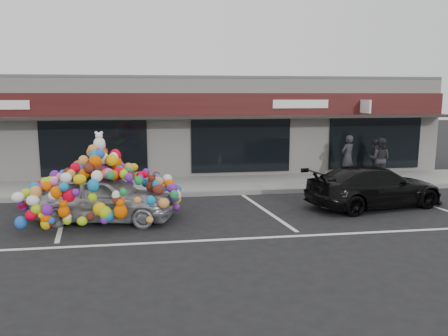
{
  "coord_description": "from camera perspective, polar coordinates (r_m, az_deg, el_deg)",
  "views": [
    {
      "loc": [
        -0.37,
        -12.51,
        3.52
      ],
      "look_at": [
        1.67,
        1.4,
        1.17
      ],
      "focal_mm": 35.0,
      "sensor_mm": 36.0,
      "label": 1
    }
  ],
  "objects": [
    {
      "name": "black_sedan",
      "position": [
        14.65,
        19.05,
        -2.31
      ],
      "size": [
        2.65,
        4.76,
        1.3
      ],
      "primitive_type": "imported",
      "rotation": [
        0.0,
        0.0,
        1.76
      ],
      "color": "black",
      "rests_on": "ground"
    },
    {
      "name": "parking_stripe_right",
      "position": [
        15.73,
        25.01,
        -4.33
      ],
      "size": [
        0.73,
        4.37,
        0.01
      ],
      "primitive_type": "cube",
      "rotation": [
        0.0,
        0.0,
        0.14
      ],
      "color": "silver",
      "rests_on": "ground"
    },
    {
      "name": "pedestrian_a",
      "position": [
        18.55,
        15.84,
        1.43
      ],
      "size": [
        0.76,
        0.65,
        1.76
      ],
      "primitive_type": "imported",
      "rotation": [
        0.0,
        0.0,
        3.56
      ],
      "color": "black",
      "rests_on": "sidewalk"
    },
    {
      "name": "toy_car",
      "position": [
        12.73,
        -15.52,
        -3.02
      ],
      "size": [
        2.89,
        4.51,
        2.46
      ],
      "rotation": [
        0.0,
        0.0,
        1.38
      ],
      "color": "#989EA2",
      "rests_on": "ground"
    },
    {
      "name": "sidewalk",
      "position": [
        16.87,
        -6.94,
        -2.35
      ],
      "size": [
        26.0,
        3.0,
        0.15
      ],
      "primitive_type": "cube",
      "color": "gray",
      "rests_on": "ground"
    },
    {
      "name": "lane_line",
      "position": [
        11.05,
        4.52,
        -9.08
      ],
      "size": [
        14.0,
        0.12,
        0.01
      ],
      "primitive_type": "cube",
      "color": "silver",
      "rests_on": "ground"
    },
    {
      "name": "pedestrian_c",
      "position": [
        19.6,
        19.05,
        1.38
      ],
      "size": [
        0.98,
        0.62,
        1.55
      ],
      "primitive_type": "imported",
      "rotation": [
        0.0,
        0.0,
        4.42
      ],
      "color": "#252328",
      "rests_on": "sidewalk"
    },
    {
      "name": "parking_stripe_mid",
      "position": [
        13.56,
        5.48,
        -5.57
      ],
      "size": [
        0.73,
        4.37,
        0.01
      ],
      "primitive_type": "cube",
      "rotation": [
        0.0,
        0.0,
        0.14
      ],
      "color": "silver",
      "rests_on": "ground"
    },
    {
      "name": "shop_building",
      "position": [
        21.0,
        -7.37,
        5.73
      ],
      "size": [
        24.0,
        7.2,
        4.31
      ],
      "color": "silver",
      "rests_on": "ground"
    },
    {
      "name": "ground",
      "position": [
        13.0,
        -6.46,
        -6.27
      ],
      "size": [
        90.0,
        90.0,
        0.0
      ],
      "primitive_type": "plane",
      "color": "black",
      "rests_on": "ground"
    },
    {
      "name": "pedestrian_b",
      "position": [
        18.58,
        19.68,
        1.13
      ],
      "size": [
        1.03,
        0.99,
        1.68
      ],
      "primitive_type": "imported",
      "rotation": [
        0.0,
        0.0,
        2.52
      ],
      "color": "black",
      "rests_on": "sidewalk"
    },
    {
      "name": "parking_stripe_left",
      "position": [
        13.48,
        -20.29,
        -6.22
      ],
      "size": [
        0.73,
        4.37,
        0.01
      ],
      "primitive_type": "cube",
      "rotation": [
        0.0,
        0.0,
        0.14
      ],
      "color": "silver",
      "rests_on": "ground"
    },
    {
      "name": "kerb",
      "position": [
        15.4,
        -6.79,
        -3.49
      ],
      "size": [
        26.0,
        0.18,
        0.16
      ],
      "primitive_type": "cube",
      "color": "slate",
      "rests_on": "ground"
    }
  ]
}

